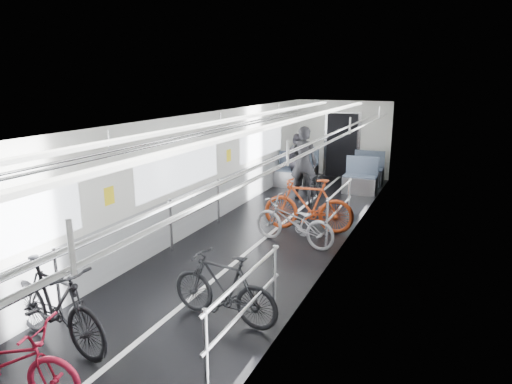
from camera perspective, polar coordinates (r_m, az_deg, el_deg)
car_shell at (r=9.81m, az=3.68°, el=2.51°), size 3.02×14.01×2.41m
bike_left_near at (r=5.32m, az=-29.18°, el=-18.02°), size 1.73×0.96×0.86m
bike_left_mid at (r=5.93m, az=-23.76°, el=-12.78°), size 1.86×0.82×1.08m
bike_right_near at (r=6.02m, az=-4.04°, el=-11.80°), size 1.61×0.58×0.95m
bike_right_mid at (r=8.66m, az=4.72°, el=-3.74°), size 1.79×0.94×0.90m
bike_right_far at (r=9.41m, az=6.57°, el=-1.62°), size 1.91×0.74×1.12m
bike_aisle at (r=11.74m, az=7.47°, el=0.81°), size 0.71×1.62×0.83m
person_standing at (r=11.83m, az=5.96°, el=3.63°), size 0.72×0.49×1.91m
person_seated at (r=13.15m, az=5.17°, el=3.94°), size 0.89×0.78×1.55m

